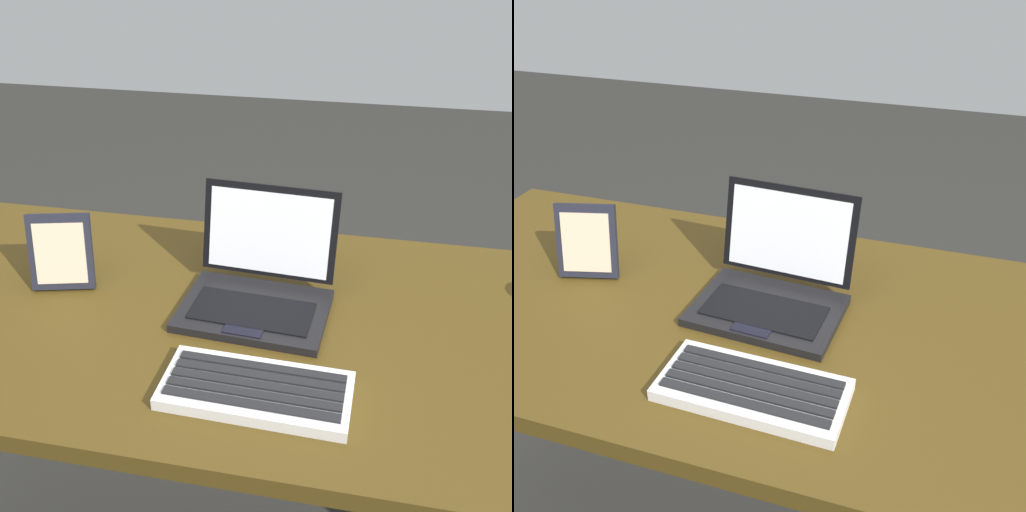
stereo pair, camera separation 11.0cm
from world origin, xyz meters
TOP-DOWN VIEW (x-y plane):
  - desk at (0.00, 0.00)m, footprint 1.73×0.73m
  - laptop_front at (-0.06, 0.04)m, footprint 0.29×0.26m
  - external_keyboard at (-0.02, -0.21)m, footprint 0.31×0.15m
  - photo_frame at (-0.46, 0.03)m, footprint 0.13×0.08m

SIDE VIEW (x-z plane):
  - desk at x=0.00m, z-range 0.30..1.03m
  - external_keyboard at x=-0.02m, z-range 0.73..0.76m
  - laptop_front at x=-0.06m, z-range 0.67..0.88m
  - photo_frame at x=-0.46m, z-range 0.73..0.89m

